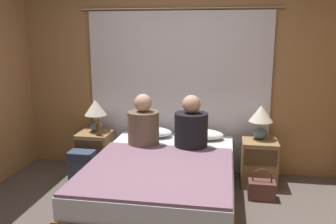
# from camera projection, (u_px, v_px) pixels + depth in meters

# --- Properties ---
(wall_back) EXTENTS (4.35, 0.06, 2.50)m
(wall_back) POSITION_uv_depth(u_px,v_px,m) (179.00, 78.00, 4.68)
(wall_back) COLOR #A37547
(wall_back) RESTS_ON ground_plane
(curtain_panel) EXTENTS (2.57, 0.02, 2.13)m
(curtain_panel) POSITION_uv_depth(u_px,v_px,m) (178.00, 92.00, 4.66)
(curtain_panel) COLOR silver
(curtain_panel) RESTS_ON ground_plane
(bed) EXTENTS (1.49, 2.08, 0.52)m
(bed) POSITION_uv_depth(u_px,v_px,m) (163.00, 183.00, 3.79)
(bed) COLOR brown
(bed) RESTS_ON ground_plane
(nightstand_left) EXTENTS (0.42, 0.46, 0.56)m
(nightstand_left) POSITION_uv_depth(u_px,v_px,m) (96.00, 152.00, 4.71)
(nightstand_left) COLOR #937047
(nightstand_left) RESTS_ON ground_plane
(nightstand_right) EXTENTS (0.42, 0.46, 0.56)m
(nightstand_right) POSITION_uv_depth(u_px,v_px,m) (259.00, 162.00, 4.36)
(nightstand_right) COLOR #937047
(nightstand_right) RESTS_ON ground_plane
(lamp_left) EXTENTS (0.29, 0.29, 0.42)m
(lamp_left) POSITION_uv_depth(u_px,v_px,m) (96.00, 111.00, 4.64)
(lamp_left) COLOR slate
(lamp_left) RESTS_ON nightstand_left
(lamp_right) EXTENTS (0.29, 0.29, 0.42)m
(lamp_right) POSITION_uv_depth(u_px,v_px,m) (261.00, 118.00, 4.29)
(lamp_right) COLOR slate
(lamp_right) RESTS_ON nightstand_right
(pillow_left) EXTENTS (0.57, 0.34, 0.12)m
(pillow_left) POSITION_uv_depth(u_px,v_px,m) (150.00, 132.00, 4.57)
(pillow_left) COLOR white
(pillow_left) RESTS_ON bed
(pillow_right) EXTENTS (0.57, 0.34, 0.12)m
(pillow_right) POSITION_uv_depth(u_px,v_px,m) (201.00, 134.00, 4.46)
(pillow_right) COLOR white
(pillow_right) RESTS_ON bed
(blanket_on_bed) EXTENTS (1.43, 1.42, 0.03)m
(blanket_on_bed) POSITION_uv_depth(u_px,v_px,m) (157.00, 169.00, 3.44)
(blanket_on_bed) COLOR slate
(blanket_on_bed) RESTS_ON bed
(person_left_in_bed) EXTENTS (0.37, 0.37, 0.62)m
(person_left_in_bed) POSITION_uv_depth(u_px,v_px,m) (143.00, 125.00, 4.16)
(person_left_in_bed) COLOR brown
(person_left_in_bed) RESTS_ON bed
(person_right_in_bed) EXTENTS (0.38, 0.38, 0.62)m
(person_right_in_bed) POSITION_uv_depth(u_px,v_px,m) (191.00, 127.00, 4.07)
(person_right_in_bed) COLOR black
(person_right_in_bed) RESTS_ON bed
(beer_bottle_on_left_stand) EXTENTS (0.06, 0.06, 0.23)m
(beer_bottle_on_left_stand) POSITION_uv_depth(u_px,v_px,m) (98.00, 128.00, 4.48)
(beer_bottle_on_left_stand) COLOR #513819
(beer_bottle_on_left_stand) RESTS_ON nightstand_left
(backpack_on_floor) EXTENTS (0.31, 0.21, 0.43)m
(backpack_on_floor) POSITION_uv_depth(u_px,v_px,m) (82.00, 166.00, 4.32)
(backpack_on_floor) COLOR #333D56
(backpack_on_floor) RESTS_ON ground_plane
(handbag_on_floor) EXTENTS (0.30, 0.19, 0.36)m
(handbag_on_floor) POSITION_uv_depth(u_px,v_px,m) (261.00, 189.00, 3.99)
(handbag_on_floor) COLOR brown
(handbag_on_floor) RESTS_ON ground_plane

